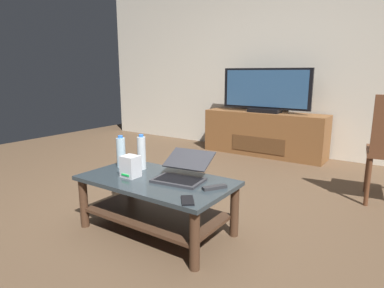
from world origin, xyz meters
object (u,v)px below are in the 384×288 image
(router_box, at_px, (130,166))
(water_bottle_far, at_px, (142,153))
(media_cabinet, at_px, (264,134))
(water_bottle_near, at_px, (121,152))
(television, at_px, (265,91))
(cell_phone, at_px, (187,200))
(laptop, at_px, (183,171))
(coffee_table, at_px, (157,195))
(tv_remote, at_px, (215,187))

(router_box, height_order, water_bottle_far, water_bottle_far)
(media_cabinet, xyz_separation_m, water_bottle_near, (-0.17, -2.48, 0.21))
(router_box, xyz_separation_m, water_bottle_far, (-0.07, 0.19, 0.05))
(television, height_order, cell_phone, television)
(media_cabinet, bearing_deg, laptop, -80.58)
(media_cabinet, xyz_separation_m, television, (-0.00, -0.02, 0.57))
(cell_phone, bearing_deg, coffee_table, 114.10)
(television, bearing_deg, water_bottle_far, -89.81)
(router_box, distance_m, water_bottle_far, 0.21)
(cell_phone, bearing_deg, tv_remote, 46.17)
(television, bearing_deg, tv_remote, -74.53)
(laptop, bearing_deg, coffee_table, -147.50)
(coffee_table, relative_size, media_cabinet, 0.65)
(television, height_order, tv_remote, television)
(laptop, distance_m, tv_remote, 0.29)
(television, bearing_deg, router_box, -88.32)
(media_cabinet, distance_m, tv_remote, 2.60)
(water_bottle_near, distance_m, tv_remote, 0.86)
(router_box, bearing_deg, tv_remote, 10.90)
(tv_remote, bearing_deg, television, 138.20)
(water_bottle_near, height_order, tv_remote, water_bottle_near)
(coffee_table, xyz_separation_m, router_box, (-0.17, -0.07, 0.20))
(water_bottle_far, bearing_deg, cell_phone, -27.00)
(media_cabinet, distance_m, water_bottle_far, 2.44)
(coffee_table, bearing_deg, television, 95.65)
(coffee_table, distance_m, media_cabinet, 2.57)
(water_bottle_far, height_order, cell_phone, water_bottle_far)
(laptop, bearing_deg, tv_remote, -10.10)
(coffee_table, bearing_deg, cell_phone, -27.27)
(television, height_order, laptop, television)
(coffee_table, distance_m, router_box, 0.27)
(water_bottle_near, bearing_deg, cell_phone, -19.31)
(media_cabinet, distance_m, laptop, 2.49)
(router_box, height_order, water_bottle_near, water_bottle_near)
(media_cabinet, bearing_deg, water_bottle_near, -93.85)
(coffee_table, relative_size, cell_phone, 7.59)
(laptop, xyz_separation_m, water_bottle_far, (-0.40, 0.02, 0.07))
(media_cabinet, xyz_separation_m, router_box, (0.08, -2.62, 0.17))
(laptop, bearing_deg, water_bottle_near, -177.86)
(water_bottle_near, bearing_deg, coffee_table, -10.60)
(laptop, relative_size, cell_phone, 2.91)
(coffee_table, xyz_separation_m, water_bottle_far, (-0.24, 0.12, 0.25))
(media_cabinet, height_order, water_bottle_far, water_bottle_far)
(cell_phone, distance_m, tv_remote, 0.26)
(television, relative_size, tv_remote, 7.54)
(coffee_table, height_order, laptop, laptop)
(coffee_table, xyz_separation_m, cell_phone, (0.41, -0.21, 0.13))
(tv_remote, bearing_deg, water_bottle_near, -149.18)
(cell_phone, height_order, tv_remote, tv_remote)
(media_cabinet, height_order, tv_remote, media_cabinet)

